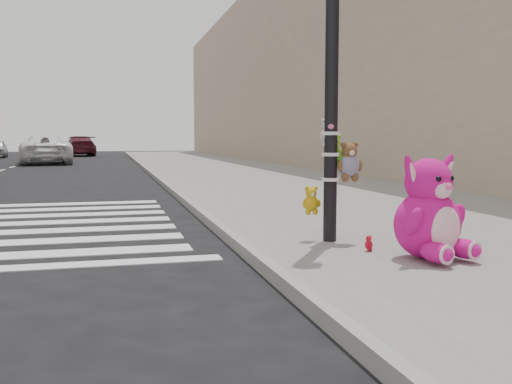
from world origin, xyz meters
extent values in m
plane|color=black|center=(0.00, 0.00, 0.00)|extent=(120.00, 120.00, 0.00)
cube|color=slate|center=(5.00, 10.00, 0.07)|extent=(7.00, 80.00, 0.14)
cube|color=gray|center=(1.55, 10.00, 0.07)|extent=(0.12, 80.00, 0.15)
cube|color=tan|center=(10.50, 20.00, 5.00)|extent=(5.00, 60.00, 10.00)
cylinder|color=black|center=(2.60, 1.80, 2.14)|extent=(0.16, 0.16, 4.00)
cylinder|color=white|center=(2.60, 1.80, 0.89)|extent=(0.22, 0.22, 0.04)
cylinder|color=white|center=(2.60, 1.80, 1.19)|extent=(0.22, 0.22, 0.04)
cylinder|color=white|center=(2.60, 1.80, 1.44)|extent=(0.22, 0.22, 0.04)
ellipsoid|color=#D51184|center=(3.09, 0.25, 0.24)|extent=(0.32, 0.42, 0.20)
ellipsoid|color=#D51184|center=(3.47, 0.36, 0.24)|extent=(0.32, 0.42, 0.20)
ellipsoid|color=#D51184|center=(3.20, 0.60, 0.49)|extent=(0.85, 0.77, 0.71)
ellipsoid|color=#F9BFD1|center=(3.26, 0.37, 0.47)|extent=(0.42, 0.24, 0.47)
sphere|color=#D51184|center=(3.20, 0.60, 0.94)|extent=(0.60, 0.60, 0.49)
ellipsoid|color=#D51184|center=(2.98, 0.56, 1.00)|extent=(0.35, 0.19, 0.49)
ellipsoid|color=#D51184|center=(3.40, 0.68, 1.00)|extent=(0.35, 0.19, 0.49)
imported|color=white|center=(-3.34, 28.45, 0.79)|extent=(3.29, 5.94, 1.57)
imported|color=#541824|center=(-2.18, 42.69, 0.78)|extent=(2.84, 5.62, 1.57)
camera|label=1|loc=(0.02, -4.60, 1.38)|focal=40.00mm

